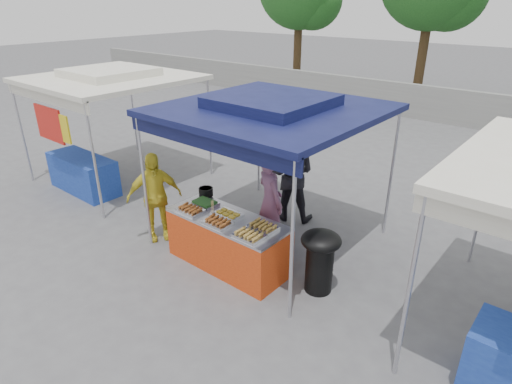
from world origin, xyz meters
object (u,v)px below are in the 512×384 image
Objects in this scene: vendor_table at (228,242)px; vendor_woman at (270,202)px; helper_man at (292,174)px; customer_person at (154,197)px; cooking_pot at (206,192)px; wok_burner at (320,256)px.

vendor_woman is (0.17, 0.87, 0.43)m from vendor_table.
customer_person is (-1.39, -2.16, -0.12)m from helper_man.
helper_man is at bearing 95.29° from vendor_table.
cooking_pot is 0.14× the size of vendor_woman.
cooking_pot is 2.35m from wok_burner.
helper_man is (0.67, 1.61, 0.00)m from cooking_pot.
helper_man reaches higher than cooking_pot.
vendor_table is 8.20× the size of cooking_pot.
wok_burner reaches higher than vendor_table.
helper_man reaches higher than vendor_table.
helper_man is at bearing 67.39° from cooking_pot.
helper_man is at bearing -47.95° from vendor_woman.
cooking_pot is 0.13× the size of helper_man.
customer_person is (-0.72, -0.55, -0.11)m from cooking_pot.
vendor_woman reaches higher than customer_person.
customer_person reaches higher than vendor_table.
customer_person is at bearing -173.48° from vendor_table.
vendor_woman is at bearing 78.88° from vendor_table.
vendor_woman is at bearing 25.86° from cooking_pot.
wok_burner is 0.61× the size of customer_person.
vendor_woman is (-1.31, 0.50, 0.28)m from wok_burner.
vendor_table is at bearing -23.59° from cooking_pot.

